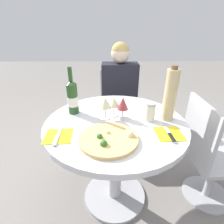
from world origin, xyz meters
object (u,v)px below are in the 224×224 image
(seated_diner, at_px, (120,106))
(wine_bottle, at_px, (73,97))
(tall_carafe, at_px, (170,95))
(dining_table, at_px, (115,142))
(pizza_large, at_px, (109,139))
(chair_behind_diner, at_px, (119,110))
(chair_empty_side, at_px, (209,157))

(seated_diner, height_order, wine_bottle, seated_diner)
(tall_carafe, bearing_deg, dining_table, -175.61)
(seated_diner, distance_m, wine_bottle, 0.73)
(seated_diner, bearing_deg, pizza_large, 82.95)
(pizza_large, bearing_deg, chair_behind_diner, 83.89)
(dining_table, xyz_separation_m, seated_diner, (0.07, 0.67, -0.04))
(chair_empty_side, relative_size, wine_bottle, 2.57)
(seated_diner, distance_m, tall_carafe, 0.80)
(seated_diner, xyz_separation_m, chair_empty_side, (0.63, -0.67, -0.10))
(chair_behind_diner, bearing_deg, pizza_large, 83.89)
(chair_empty_side, bearing_deg, seated_diner, -136.74)
(tall_carafe, bearing_deg, chair_behind_diner, 109.51)
(dining_table, xyz_separation_m, wine_bottle, (-0.29, 0.13, 0.28))
(dining_table, distance_m, pizza_large, 0.28)
(wine_bottle, xyz_separation_m, tall_carafe, (0.64, -0.10, 0.05))
(chair_behind_diner, xyz_separation_m, chair_empty_side, (0.63, -0.81, 0.00))
(chair_empty_side, bearing_deg, dining_table, -90.06)
(chair_behind_diner, height_order, seated_diner, seated_diner)
(dining_table, relative_size, chair_behind_diner, 1.10)
(chair_empty_side, relative_size, pizza_large, 2.57)
(chair_empty_side, height_order, tall_carafe, tall_carafe)
(dining_table, height_order, chair_empty_side, chair_empty_side)
(wine_bottle, distance_m, tall_carafe, 0.65)
(seated_diner, height_order, pizza_large, seated_diner)
(seated_diner, height_order, tall_carafe, seated_diner)
(chair_behind_diner, height_order, tall_carafe, tall_carafe)
(pizza_large, distance_m, tall_carafe, 0.48)
(dining_table, distance_m, tall_carafe, 0.48)
(seated_diner, distance_m, chair_empty_side, 0.93)
(seated_diner, bearing_deg, dining_table, 84.37)
(dining_table, bearing_deg, chair_empty_side, -0.06)
(dining_table, height_order, seated_diner, seated_diner)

